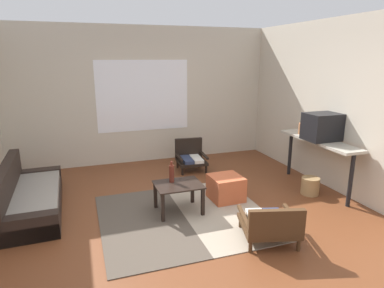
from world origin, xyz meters
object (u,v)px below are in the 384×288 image
object	(u,v)px
couch	(28,197)
ottoman_orange	(226,188)
wicker_basket	(310,186)
clay_vase	(305,128)
coffee_table	(178,189)
armchair_by_window	(190,156)
glass_bottle	(172,173)
armchair_striped_foreground	(270,224)
crt_television	(322,127)
console_shelf	(319,145)

from	to	relation	value
couch	ottoman_orange	size ratio (longest dim) A/B	4.21
wicker_basket	clay_vase	bearing A→B (deg)	67.13
coffee_table	armchair_by_window	xyz separation A→B (m)	(0.74, 1.69, -0.07)
glass_bottle	armchair_striped_foreground	bearing A→B (deg)	-54.85
wicker_basket	crt_television	bearing A→B (deg)	30.53
coffee_table	wicker_basket	world-z (taller)	coffee_table
coffee_table	clay_vase	xyz separation A→B (m)	(2.38, 0.49, 0.61)
wicker_basket	console_shelf	bearing A→B (deg)	37.07
crt_television	ottoman_orange	bearing A→B (deg)	176.36
coffee_table	console_shelf	bearing A→B (deg)	2.50
armchair_by_window	crt_television	bearing A→B (deg)	-44.89
glass_bottle	console_shelf	bearing A→B (deg)	-0.13
ottoman_orange	couch	bearing A→B (deg)	168.96
armchair_striped_foreground	crt_television	xyz separation A→B (m)	(1.59, 1.16, 0.81)
armchair_by_window	clay_vase	size ratio (longest dim) A/B	1.97
clay_vase	ottoman_orange	bearing A→B (deg)	-168.50
crt_television	wicker_basket	distance (m)	0.95
coffee_table	clay_vase	bearing A→B (deg)	11.54
armchair_by_window	crt_television	xyz separation A→B (m)	(1.63, -1.62, 0.78)
ottoman_orange	clay_vase	size ratio (longest dim) A/B	1.58
crt_television	armchair_by_window	bearing A→B (deg)	135.11
couch	crt_television	bearing A→B (deg)	-8.39
console_shelf	glass_bottle	world-z (taller)	console_shelf
armchair_by_window	glass_bottle	distance (m)	1.79
ottoman_orange	wicker_basket	distance (m)	1.37
clay_vase	glass_bottle	bearing A→B (deg)	-171.24
coffee_table	console_shelf	xyz separation A→B (m)	(2.38, 0.10, 0.40)
coffee_table	clay_vase	distance (m)	2.50
coffee_table	glass_bottle	size ratio (longest dim) A/B	2.12
armchair_striped_foreground	clay_vase	distance (m)	2.35
couch	wicker_basket	world-z (taller)	couch
wicker_basket	armchair_striped_foreground	bearing A→B (deg)	-143.14
crt_television	console_shelf	bearing A→B (deg)	85.60
couch	clay_vase	world-z (taller)	clay_vase
armchair_striped_foreground	wicker_basket	world-z (taller)	armchair_striped_foreground
console_shelf	glass_bottle	bearing A→B (deg)	179.87
ottoman_orange	glass_bottle	distance (m)	0.93
armchair_striped_foreground	crt_television	distance (m)	2.13
couch	clay_vase	size ratio (longest dim) A/B	6.66
crt_television	wicker_basket	size ratio (longest dim) A/B	1.87
couch	coffee_table	world-z (taller)	couch
ottoman_orange	wicker_basket	bearing A→B (deg)	-10.02
coffee_table	armchair_striped_foreground	bearing A→B (deg)	-54.39
crt_television	clay_vase	bearing A→B (deg)	89.57
console_shelf	wicker_basket	xyz separation A→B (m)	(-0.24, -0.18, -0.60)
couch	crt_television	size ratio (longest dim) A/B	3.72
armchair_striped_foreground	ottoman_orange	distance (m)	1.26
clay_vase	wicker_basket	xyz separation A→B (m)	(-0.24, -0.56, -0.81)
glass_bottle	coffee_table	bearing A→B (deg)	-59.80
clay_vase	glass_bottle	size ratio (longest dim) A/B	0.97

